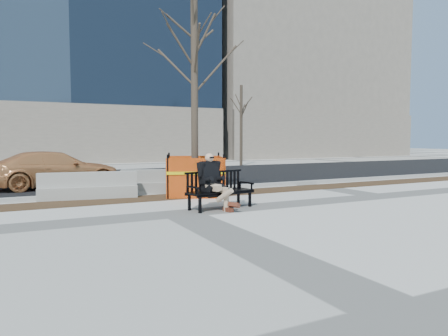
{
  "coord_description": "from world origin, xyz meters",
  "views": [
    {
      "loc": [
        -3.26,
        -8.64,
        1.68
      ],
      "look_at": [
        1.49,
        0.79,
        0.93
      ],
      "focal_mm": 33.0,
      "sensor_mm": 36.0,
      "label": 1
    }
  ],
  "objects_px": {
    "seated_man": "(212,209)",
    "tree_fence": "(195,195)",
    "sedan": "(57,188)",
    "jersey_barrier_right": "(164,193)",
    "bench": "(220,208)",
    "jersey_barrier_left": "(89,199)"
  },
  "relations": [
    {
      "from": "bench",
      "to": "seated_man",
      "type": "distance_m",
      "value": 0.23
    },
    {
      "from": "sedan",
      "to": "jersey_barrier_right",
      "type": "distance_m",
      "value": 4.16
    },
    {
      "from": "seated_man",
      "to": "jersey_barrier_left",
      "type": "xyz_separation_m",
      "value": [
        -2.36,
        3.1,
        0.0
      ]
    },
    {
      "from": "bench",
      "to": "jersey_barrier_left",
      "type": "relative_size",
      "value": 0.65
    },
    {
      "from": "bench",
      "to": "seated_man",
      "type": "bearing_deg",
      "value": 168.47
    },
    {
      "from": "seated_man",
      "to": "sedan",
      "type": "height_order",
      "value": "seated_man"
    },
    {
      "from": "jersey_barrier_left",
      "to": "seated_man",
      "type": "bearing_deg",
      "value": -44.39
    },
    {
      "from": "seated_man",
      "to": "jersey_barrier_right",
      "type": "xyz_separation_m",
      "value": [
        -0.09,
        3.29,
        0.0
      ]
    },
    {
      "from": "seated_man",
      "to": "tree_fence",
      "type": "relative_size",
      "value": 0.22
    },
    {
      "from": "jersey_barrier_right",
      "to": "sedan",
      "type": "bearing_deg",
      "value": 152.68
    },
    {
      "from": "bench",
      "to": "sedan",
      "type": "height_order",
      "value": "sedan"
    },
    {
      "from": "sedan",
      "to": "jersey_barrier_right",
      "type": "bearing_deg",
      "value": -142.39
    },
    {
      "from": "seated_man",
      "to": "sedan",
      "type": "xyz_separation_m",
      "value": [
        -2.95,
        6.3,
        0.0
      ]
    },
    {
      "from": "sedan",
      "to": "jersey_barrier_right",
      "type": "relative_size",
      "value": 1.66
    },
    {
      "from": "bench",
      "to": "jersey_barrier_right",
      "type": "relative_size",
      "value": 0.66
    },
    {
      "from": "bench",
      "to": "jersey_barrier_right",
      "type": "distance_m",
      "value": 3.31
    },
    {
      "from": "sedan",
      "to": "seated_man",
      "type": "bearing_deg",
      "value": -160.82
    },
    {
      "from": "sedan",
      "to": "jersey_barrier_left",
      "type": "relative_size",
      "value": 1.63
    },
    {
      "from": "bench",
      "to": "tree_fence",
      "type": "distance_m",
      "value": 2.5
    },
    {
      "from": "sedan",
      "to": "jersey_barrier_left",
      "type": "xyz_separation_m",
      "value": [
        0.59,
        -3.21,
        0.0
      ]
    },
    {
      "from": "seated_man",
      "to": "tree_fence",
      "type": "distance_m",
      "value": 2.54
    },
    {
      "from": "seated_man",
      "to": "jersey_barrier_left",
      "type": "distance_m",
      "value": 3.9
    }
  ]
}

